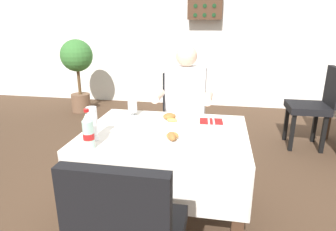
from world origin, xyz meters
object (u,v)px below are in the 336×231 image
plate_far_diner (171,120)px  potted_plant_corner (77,64)px  plate_near_camera (172,138)px  beer_glass_left (92,123)px  beer_glass_middle (132,103)px  napkin_cutlery_set (211,121)px  cola_bottle_primary (88,132)px  seated_diner_far (185,107)px  wall_bottle_rack (205,6)px  main_dining_table (165,154)px  chair_far_diner_seat (181,119)px  background_chair_left (316,103)px

plate_far_diner → potted_plant_corner: 3.09m
plate_near_camera → plate_far_diner: size_ratio=1.07×
beer_glass_left → potted_plant_corner: potted_plant_corner is taller
plate_near_camera → beer_glass_middle: beer_glass_middle is taller
napkin_cutlery_set → cola_bottle_primary: bearing=-138.4°
seated_diner_far → plate_far_diner: bearing=-94.3°
seated_diner_far → plate_near_camera: (0.03, -0.89, 0.05)m
napkin_cutlery_set → wall_bottle_rack: size_ratio=0.35×
plate_near_camera → napkin_cutlery_set: 0.47m
plate_far_diner → cola_bottle_primary: size_ratio=0.94×
beer_glass_left → cola_bottle_primary: (0.03, -0.13, -0.00)m
napkin_cutlery_set → plate_near_camera: bearing=-118.5°
main_dining_table → chair_far_diner_seat: bearing=90.0°
chair_far_diner_seat → background_chair_left: same height
plate_far_diner → background_chair_left: background_chair_left is taller
plate_far_diner → beer_glass_middle: (-0.32, 0.09, 0.09)m
beer_glass_middle → plate_far_diner: bearing=-15.4°
napkin_cutlery_set → background_chair_left: bearing=51.0°
chair_far_diner_seat → seated_diner_far: 0.20m
plate_near_camera → background_chair_left: background_chair_left is taller
plate_near_camera → cola_bottle_primary: 0.51m
plate_near_camera → potted_plant_corner: 3.42m
cola_bottle_primary → background_chair_left: cola_bottle_primary is taller
main_dining_table → wall_bottle_rack: size_ratio=1.98×
chair_far_diner_seat → beer_glass_middle: (-0.32, -0.55, 0.29)m
beer_glass_left → napkin_cutlery_set: 0.87m
potted_plant_corner → plate_near_camera: bearing=-53.6°
seated_diner_far → plate_near_camera: bearing=-88.1°
potted_plant_corner → wall_bottle_rack: bearing=18.5°
cola_bottle_primary → main_dining_table: bearing=42.9°
plate_far_diner → main_dining_table: bearing=-91.8°
main_dining_table → background_chair_left: (1.47, 1.69, -0.01)m
seated_diner_far → wall_bottle_rack: wall_bottle_rack is taller
plate_near_camera → plate_far_diner: bearing=101.0°
beer_glass_left → background_chair_left: (1.89, 1.92, -0.29)m
napkin_cutlery_set → plate_far_diner: bearing=-169.1°
main_dining_table → plate_far_diner: (0.01, 0.19, 0.19)m
cola_bottle_primary → plate_far_diner: bearing=54.6°
background_chair_left → wall_bottle_rack: (-1.43, 1.56, 1.15)m
plate_far_diner → beer_glass_left: size_ratio=1.06×
beer_glass_middle → potted_plant_corner: 2.83m
main_dining_table → plate_far_diner: bearing=88.2°
beer_glass_middle → beer_glass_left: bearing=-101.4°
cola_bottle_primary → napkin_cutlery_set: bearing=41.6°
main_dining_table → wall_bottle_rack: bearing=89.2°
chair_far_diner_seat → plate_far_diner: (0.01, -0.64, 0.20)m
beer_glass_middle → seated_diner_far: bearing=50.3°
main_dining_table → beer_glass_middle: size_ratio=5.49×
chair_far_diner_seat → wall_bottle_rack: (0.05, 2.43, 1.15)m
main_dining_table → potted_plant_corner: size_ratio=0.93×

